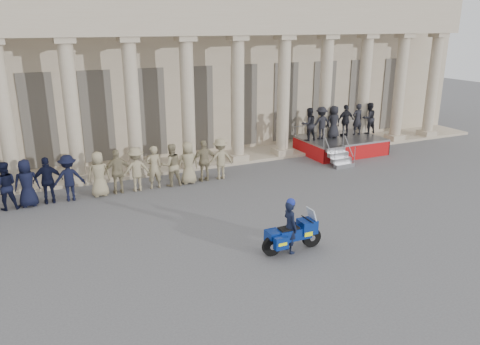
% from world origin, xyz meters
% --- Properties ---
extents(ground, '(90.00, 90.00, 0.00)m').
position_xyz_m(ground, '(0.00, 0.00, 0.00)').
color(ground, '#4D4D50').
rests_on(ground, ground).
extents(building, '(40.00, 12.50, 9.00)m').
position_xyz_m(building, '(-0.00, 14.74, 4.52)').
color(building, tan).
rests_on(building, ground).
extents(officer_rank, '(18.27, 0.72, 1.89)m').
position_xyz_m(officer_rank, '(-6.36, 5.92, 0.95)').
color(officer_rank, black).
rests_on(officer_rank, ground).
extents(reviewing_stand, '(4.85, 4.08, 2.61)m').
position_xyz_m(reviewing_stand, '(9.62, 7.37, 1.46)').
color(reviewing_stand, gray).
rests_on(reviewing_stand, ground).
extents(motorcycle, '(2.07, 0.84, 1.33)m').
position_xyz_m(motorcycle, '(1.36, -1.67, 0.58)').
color(motorcycle, black).
rests_on(motorcycle, ground).
extents(rider, '(0.41, 0.62, 1.78)m').
position_xyz_m(rider, '(1.24, -1.67, 0.89)').
color(rider, black).
rests_on(rider, ground).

